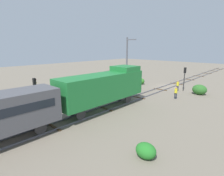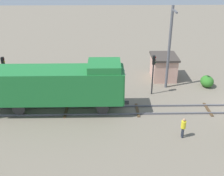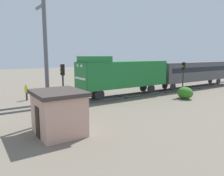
# 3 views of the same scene
# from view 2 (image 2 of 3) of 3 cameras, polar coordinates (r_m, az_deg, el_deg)

# --- Properties ---
(locomotive) EXTENTS (2.90, 11.60, 4.60)m
(locomotive) POSITION_cam_2_polar(r_m,az_deg,el_deg) (25.00, -9.96, 0.80)
(locomotive) COLOR #1E7233
(locomotive) RESTS_ON railway_track
(traffic_signal_mid) EXTENTS (0.32, 0.34, 4.16)m
(traffic_signal_mid) POSITION_cam_2_polar(r_m,az_deg,el_deg) (28.16, 8.40, 4.08)
(traffic_signal_mid) COLOR #262628
(traffic_signal_mid) RESTS_ON ground
(traffic_signal_far) EXTENTS (0.32, 0.34, 4.03)m
(traffic_signal_far) POSITION_cam_2_polar(r_m,az_deg,el_deg) (29.79, -21.06, 3.63)
(traffic_signal_far) COLOR #262628
(traffic_signal_far) RESTS_ON ground
(worker_by_signal) EXTENTS (0.38, 0.38, 1.70)m
(worker_by_signal) POSITION_cam_2_polar(r_m,az_deg,el_deg) (22.68, 14.29, -7.56)
(worker_by_signal) COLOR #262B38
(worker_by_signal) RESTS_ON ground
(catenary_mast) EXTENTS (1.94, 0.28, 8.69)m
(catenary_mast) POSITION_cam_2_polar(r_m,az_deg,el_deg) (29.38, 11.59, 8.25)
(catenary_mast) COLOR #595960
(catenary_mast) RESTS_ON ground
(relay_hut) EXTENTS (3.50, 2.90, 2.74)m
(relay_hut) POSITION_cam_2_polar(r_m,az_deg,el_deg) (32.80, 10.42, 4.26)
(relay_hut) COLOR #D19E8C
(relay_hut) RESTS_ON ground
(bush_far) EXTENTS (1.84, 1.50, 1.34)m
(bush_far) POSITION_cam_2_polar(r_m,az_deg,el_deg) (31.30, -18.01, 0.88)
(bush_far) COLOR #367B26
(bush_far) RESTS_ON ground
(bush_back) EXTENTS (1.68, 1.38, 1.22)m
(bush_back) POSITION_cam_2_polar(r_m,az_deg,el_deg) (32.12, 18.74, 1.30)
(bush_back) COLOR #307426
(bush_back) RESTS_ON ground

